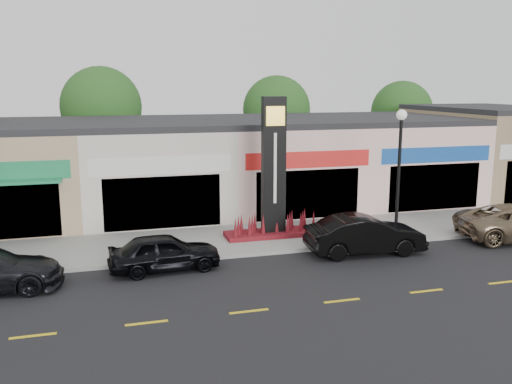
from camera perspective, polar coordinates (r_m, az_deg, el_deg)
ground at (r=19.19m, az=-3.06°, el=-8.97°), size 120.00×120.00×0.00m
sidewalk at (r=23.22m, az=-5.41°, el=-5.20°), size 52.00×4.30×0.15m
curb at (r=21.11m, az=-4.31°, el=-6.87°), size 52.00×0.20×0.15m
shop_beige at (r=29.73m, az=-24.40°, el=2.05°), size 7.00×10.85×4.80m
shop_cream at (r=29.47m, az=-10.84°, el=2.78°), size 7.00×10.01×4.80m
shop_pink_w at (r=30.83m, az=2.25°, el=3.34°), size 7.00×10.01×4.80m
shop_pink_e at (r=33.62m, az=13.71°, el=3.68°), size 7.00×10.01×4.80m
shop_tan at (r=37.50m, az=23.14°, el=4.23°), size 7.00×10.01×5.30m
tree_rear_west at (r=37.12m, az=-15.97°, el=8.63°), size 5.20×5.20×7.83m
tree_rear_mid at (r=38.98m, az=2.18°, el=8.66°), size 4.80×4.80×7.29m
tree_rear_east at (r=43.10m, az=15.08°, el=8.19°), size 4.60×4.60×6.94m
lamp_east_near at (r=23.54m, az=14.85°, el=3.17°), size 0.44×0.44×5.47m
pylon_sign at (r=23.25m, az=1.85°, el=0.44°), size 4.20×1.30×6.00m
car_black_sedan at (r=19.95m, az=-9.60°, el=-6.26°), size 1.90×4.11×1.36m
car_black_conv at (r=21.97m, az=11.41°, el=-4.44°), size 1.92×4.78×1.54m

